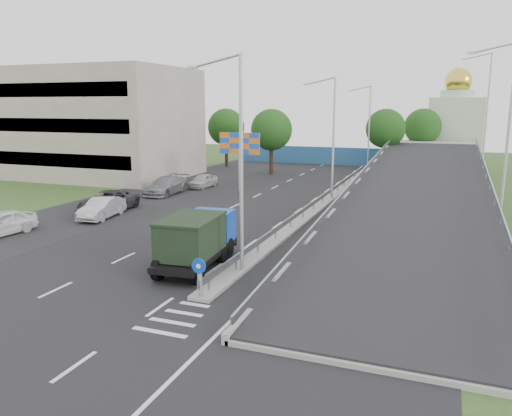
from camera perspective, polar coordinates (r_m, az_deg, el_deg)
The scene contains 24 objects.
ground at distance 19.46m, azimuth -9.39°, elevation -12.73°, with size 160.00×160.00×0.00m, color #2D4C1E.
road_surface at distance 38.10m, azimuth 1.83°, elevation -0.45°, with size 26.00×90.00×0.04m, color black.
parking_strip at distance 44.00m, azimuth -14.39°, elevation 0.83°, with size 8.00×90.00×0.05m, color black.
median at distance 41.04m, azimuth 7.62°, elevation 0.48°, with size 1.00×44.00×0.20m, color gray.
overpass_ramp at distance 39.76m, azimuth 18.27°, elevation 2.05°, with size 10.00×50.00×3.50m.
median_guardrail at distance 40.92m, azimuth 7.65°, elevation 1.37°, with size 0.09×44.00×0.71m.
sign_bollard at distance 20.84m, azimuth -6.47°, elevation -7.90°, with size 0.64×0.23×1.67m.
lamp_post_near at distance 23.16m, azimuth -2.14°, elevation 6.26°, with size 2.74×0.18×10.08m.
lamp_post_mid at distance 42.26m, azimuth 8.61°, elevation 8.58°, with size 2.74×0.18×10.08m.
lamp_post_far at distance 61.93m, azimuth 12.65°, elevation 9.37°, with size 2.74×0.18×10.08m.
beige_building at distance 61.36m, azimuth -19.02°, elevation 9.18°, with size 24.00×14.00×12.00m, color gray.
blue_wall at distance 68.83m, azimuth 9.81°, elevation 5.83°, with size 30.00×0.50×2.40m, color #2A679D.
church at distance 75.28m, azimuth 21.78°, elevation 8.80°, with size 7.00×7.00×13.80m.
billboard at distance 47.03m, azimuth -1.89°, elevation 7.02°, with size 4.00×0.24×5.50m.
tree_left_mid at distance 58.51m, azimuth 1.78°, elevation 8.90°, with size 4.80×4.80×7.60m.
tree_median_far at distance 63.69m, azimuth 14.59°, elevation 8.76°, with size 4.80×4.80×7.60m.
tree_left_far at distance 66.11m, azimuth -3.43°, elevation 9.20°, with size 4.80×4.80×7.60m.
tree_ramp_far at distance 70.36m, azimuth 18.52°, elevation 8.78°, with size 4.80×4.80×7.60m.
dump_truck at distance 25.13m, azimuth -6.74°, elevation -3.38°, with size 2.78×6.32×2.71m.
parked_car_a at distance 34.85m, azimuth -27.23°, elevation -1.58°, with size 1.85×4.60×1.57m, color silver.
parked_car_b at distance 37.47m, azimuth -17.20°, elevation -0.01°, with size 1.59×4.55×1.50m, color #B0AFB5.
parked_car_c at distance 39.50m, azimuth -16.58°, elevation 0.68°, with size 2.63×5.71×1.59m, color #2B2C30.
parked_car_d at distance 46.21m, azimuth -10.25°, elevation 2.54°, with size 2.27×5.58×1.62m, color gray.
parked_car_e at distance 49.49m, azimuth -6.11°, elevation 3.11°, with size 1.61×4.01×1.36m, color #AEAFAA.
Camera 1 is at (9.12, -15.23, 7.98)m, focal length 35.00 mm.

